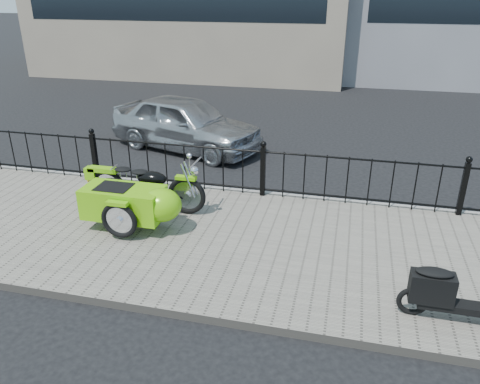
% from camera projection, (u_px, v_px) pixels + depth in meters
% --- Properties ---
extents(ground, '(120.00, 120.00, 0.00)m').
position_uv_depth(ground, '(247.00, 232.00, 7.86)').
color(ground, black).
rests_on(ground, ground).
extents(sidewalk, '(30.00, 3.80, 0.12)m').
position_uv_depth(sidewalk, '(240.00, 243.00, 7.39)').
color(sidewalk, slate).
rests_on(sidewalk, ground).
extents(curb, '(30.00, 0.10, 0.12)m').
position_uv_depth(curb, '(264.00, 195.00, 9.12)').
color(curb, gray).
rests_on(curb, ground).
extents(iron_fence, '(14.11, 0.11, 1.08)m').
position_uv_depth(iron_fence, '(263.00, 172.00, 8.78)').
color(iron_fence, black).
rests_on(iron_fence, sidewalk).
extents(motorcycle_sidecar, '(2.28, 1.48, 0.98)m').
position_uv_depth(motorcycle_sidecar, '(138.00, 199.00, 7.64)').
color(motorcycle_sidecar, black).
rests_on(motorcycle_sidecar, sidewalk).
extents(scooter, '(1.39, 0.41, 0.94)m').
position_uv_depth(scooter, '(452.00, 294.00, 5.48)').
color(scooter, black).
rests_on(scooter, sidewalk).
extents(spare_tire, '(0.56, 0.50, 0.66)m').
position_uv_depth(spare_tire, '(109.00, 196.00, 8.12)').
color(spare_tire, black).
rests_on(spare_tire, sidewalk).
extents(sedan_car, '(4.22, 2.70, 1.34)m').
position_uv_depth(sedan_car, '(186.00, 123.00, 11.62)').
color(sedan_car, '#ACAFB3').
rests_on(sedan_car, ground).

